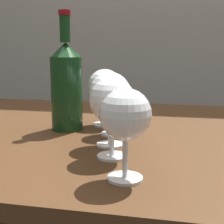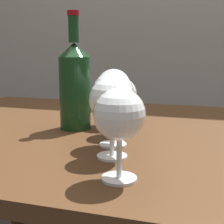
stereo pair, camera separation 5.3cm
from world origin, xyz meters
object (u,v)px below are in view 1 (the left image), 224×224
Objects in this scene: wine_glass_chardonnay at (113,96)px; wine_bottle at (66,85)px; wine_glass_port at (112,102)px; wine_glass_empty at (105,87)px; wine_glass_pinot at (110,94)px; wine_glass_white at (125,117)px.

wine_glass_chardonnay is 0.13m from wine_bottle.
wine_glass_empty is at bearing 105.91° from wine_glass_port.
wine_glass_port is 1.11× the size of wine_glass_chardonnay.
wine_glass_pinot reaches higher than wine_glass_empty.
wine_glass_pinot is at bearing -41.33° from wine_bottle.
wine_glass_port reaches higher than wine_glass_empty.
wine_glass_pinot is 0.53× the size of wine_bottle.
wine_glass_pinot is (-0.02, 0.07, 0.00)m from wine_glass_port.
wine_glass_white is 0.93× the size of wine_glass_pinot.
wine_glass_pinot is at bearing -83.01° from wine_glass_chardonnay.
wine_glass_port is 0.25m from wine_bottle.
wine_glass_white is 0.36m from wine_bottle.
wine_glass_pinot is 0.18m from wine_bottle.
wine_glass_empty is (-0.04, 0.09, 0.01)m from wine_glass_chardonnay.
wine_bottle is (-0.09, -0.06, 0.01)m from wine_glass_empty.
wine_glass_port is (-0.04, 0.10, 0.01)m from wine_glass_white.
wine_glass_port is at bearing -74.09° from wine_glass_empty.
wine_bottle reaches higher than wine_glass_pinot.
wine_bottle is (-0.16, 0.20, 0.01)m from wine_glass_port.
wine_bottle is (-0.20, 0.30, 0.01)m from wine_glass_white.
wine_glass_white is 0.11m from wine_glass_port.
wine_glass_port is at bearing -51.06° from wine_bottle.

